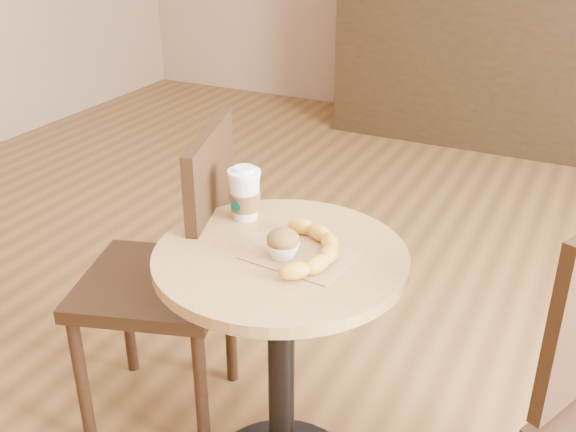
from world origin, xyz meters
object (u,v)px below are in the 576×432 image
(banana, at_px, (306,249))
(cafe_table, at_px, (281,338))
(chair_left, at_px, (175,270))
(coffee_cup, at_px, (245,195))
(muffin, at_px, (283,244))

(banana, bearing_deg, cafe_table, 168.13)
(cafe_table, distance_m, banana, 0.28)
(chair_left, distance_m, banana, 0.54)
(chair_left, bearing_deg, coffee_cup, 74.84)
(muffin, bearing_deg, cafe_table, 129.86)
(banana, bearing_deg, muffin, -168.94)
(banana, bearing_deg, coffee_cup, 135.87)
(cafe_table, bearing_deg, chair_left, 164.04)
(chair_left, xyz_separation_m, muffin, (0.43, -0.14, 0.26))
(chair_left, distance_m, muffin, 0.52)
(cafe_table, relative_size, chair_left, 0.78)
(cafe_table, height_order, muffin, muffin)
(cafe_table, bearing_deg, muffin, -50.14)
(cafe_table, distance_m, chair_left, 0.43)
(chair_left, relative_size, muffin, 12.14)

